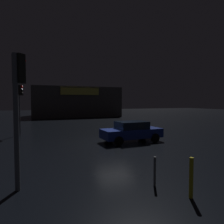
{
  "coord_description": "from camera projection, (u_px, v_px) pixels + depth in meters",
  "views": [
    {
      "loc": [
        -5.29,
        -13.14,
        2.87
      ],
      "look_at": [
        1.93,
        5.47,
        1.84
      ],
      "focal_mm": 32.77,
      "sensor_mm": 36.0,
      "label": 1
    }
  ],
  "objects": [
    {
      "name": "ground_plane",
      "position": [
        115.0,
        143.0,
        14.3
      ],
      "size": [
        120.0,
        120.0,
        0.0
      ],
      "primitive_type": "plane",
      "color": "black"
    },
    {
      "name": "store_building",
      "position": [
        75.0,
        102.0,
        40.9
      ],
      "size": [
        16.26,
        10.18,
        5.59
      ],
      "color": "#4C4742",
      "rests_on": "ground"
    },
    {
      "name": "traffic_signal_main",
      "position": [
        18.0,
        96.0,
        6.52
      ],
      "size": [
        0.42,
        0.42,
        4.39
      ],
      "color": "#595B60",
      "rests_on": "ground"
    },
    {
      "name": "traffic_signal_opposite",
      "position": [
        20.0,
        96.0,
        17.22
      ],
      "size": [
        0.42,
        0.42,
        4.27
      ],
      "color": "#595B60",
      "rests_on": "ground"
    },
    {
      "name": "car_near",
      "position": [
        132.0,
        131.0,
        14.56
      ],
      "size": [
        4.37,
        2.07,
        1.46
      ],
      "color": "navy",
      "rests_on": "ground"
    },
    {
      "name": "bollard_kerb_a",
      "position": [
        155.0,
        171.0,
        6.92
      ],
      "size": [
        0.08,
        0.08,
        1.0
      ],
      "primitive_type": "cylinder",
      "color": "#595B60",
      "rests_on": "ground"
    },
    {
      "name": "bollard_kerb_b",
      "position": [
        191.0,
        178.0,
        6.04
      ],
      "size": [
        0.12,
        0.12,
        1.22
      ],
      "primitive_type": "cylinder",
      "color": "gold",
      "rests_on": "ground"
    }
  ]
}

